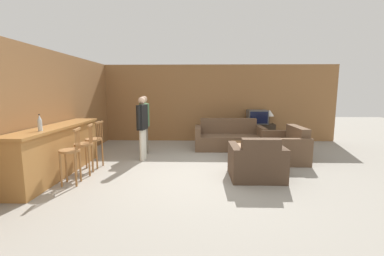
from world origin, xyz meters
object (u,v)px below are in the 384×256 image
(bar_chair_near, at_px, (71,155))
(bar_chair_mid, at_px, (84,148))
(bar_chair_far, at_px, (94,143))
(tv, at_px, (257,117))
(loveseat_right, at_px, (285,148))
(tv_unit, at_px, (257,133))
(bottle, at_px, (40,123))
(couch_far, at_px, (229,138))
(armchair_near, at_px, (256,163))
(person_by_counter, at_px, (142,124))
(table_lamp, at_px, (270,113))
(person_by_window, at_px, (144,121))
(coffee_table, at_px, (245,146))

(bar_chair_near, bearing_deg, bar_chair_mid, 90.00)
(bar_chair_far, xyz_separation_m, tv, (4.29, 2.86, 0.32))
(loveseat_right, distance_m, tv_unit, 2.12)
(tv_unit, bearing_deg, bar_chair_near, -137.35)
(bottle, bearing_deg, bar_chair_near, 14.08)
(loveseat_right, distance_m, tv, 2.19)
(tv_unit, bearing_deg, loveseat_right, -83.01)
(bar_chair_mid, distance_m, bottle, 1.02)
(tv_unit, relative_size, tv, 1.80)
(couch_far, height_order, tv, tv)
(armchair_near, bearing_deg, loveseat_right, 54.00)
(bar_chair_far, relative_size, person_by_counter, 0.67)
(tv_unit, relative_size, table_lamp, 2.48)
(couch_far, xyz_separation_m, person_by_window, (-2.41, -0.61, 0.59))
(bar_chair_near, height_order, bottle, bottle)
(tv, bearing_deg, table_lamp, 0.43)
(table_lamp, bearing_deg, coffee_table, -118.95)
(loveseat_right, xyz_separation_m, tv_unit, (-0.26, 2.10, 0.02))
(person_by_window, bearing_deg, tv_unit, 23.62)
(armchair_near, xyz_separation_m, person_by_counter, (-2.54, 1.34, 0.59))
(bar_chair_near, xyz_separation_m, person_by_counter, (0.96, 1.74, 0.34))
(coffee_table, bearing_deg, bottle, -153.63)
(coffee_table, relative_size, person_by_window, 0.58)
(bar_chair_far, xyz_separation_m, coffee_table, (3.54, 0.78, -0.22))
(table_lamp, relative_size, person_by_window, 0.29)
(bar_chair_near, xyz_separation_m, bar_chair_far, (-0.00, 1.09, 0.00))
(coffee_table, xyz_separation_m, person_by_counter, (-2.59, -0.13, 0.56))
(bar_chair_far, bearing_deg, table_lamp, 31.36)
(table_lamp, bearing_deg, bottle, -141.71)
(tv_unit, bearing_deg, couch_far, -138.90)
(bar_chair_mid, distance_m, table_lamp, 5.80)
(bar_chair_near, distance_m, tv, 5.84)
(bar_chair_near, xyz_separation_m, couch_far, (3.27, 3.06, -0.25))
(bottle, distance_m, table_lamp, 6.57)
(armchair_near, xyz_separation_m, tv_unit, (0.79, 3.55, 0.01))
(bar_chair_far, distance_m, armchair_near, 3.58)
(coffee_table, bearing_deg, couch_far, 102.88)
(tv, bearing_deg, person_by_window, -156.42)
(armchair_near, height_order, coffee_table, armchair_near)
(bar_chair_near, distance_m, loveseat_right, 4.92)
(bottle, relative_size, person_by_window, 0.19)
(bar_chair_near, bearing_deg, loveseat_right, 22.11)
(bar_chair_near, bearing_deg, couch_far, 43.11)
(bar_chair_near, relative_size, bar_chair_mid, 1.00)
(bar_chair_mid, xyz_separation_m, couch_far, (3.27, 2.49, -0.25))
(table_lamp, bearing_deg, loveseat_right, -94.01)
(bar_chair_near, bearing_deg, coffee_table, 27.79)
(bar_chair_far, xyz_separation_m, person_by_window, (0.86, 1.36, 0.34))
(bar_chair_mid, xyz_separation_m, coffee_table, (3.54, 1.30, -0.22))
(loveseat_right, xyz_separation_m, coffee_table, (-1.01, 0.02, 0.03))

